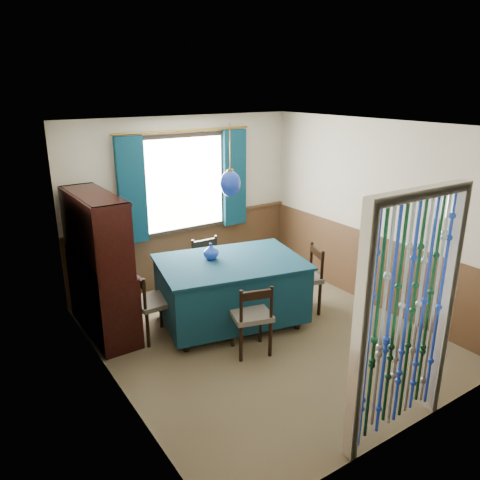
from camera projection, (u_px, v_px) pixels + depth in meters
floor at (263, 336)px, 5.68m from camera, size 4.00×4.00×0.00m
ceiling at (267, 125)px, 4.89m from camera, size 4.00×4.00×0.00m
wall_back at (184, 203)px, 6.87m from camera, size 3.60×0.00×3.60m
wall_front at (414, 305)px, 3.70m from camera, size 3.60×0.00×3.60m
wall_left at (109, 272)px, 4.34m from camera, size 0.00×4.00×4.00m
wall_right at (373, 215)px, 6.23m from camera, size 0.00×4.00×4.00m
wainscot_back at (186, 251)px, 7.09m from camera, size 3.60×0.00×3.60m
wainscot_front at (402, 384)px, 3.95m from camera, size 3.60×0.00×3.60m
wainscot_left at (117, 343)px, 4.59m from camera, size 0.00×4.00×4.00m
wainscot_right at (368, 268)px, 6.46m from camera, size 0.00×4.00×4.00m
window at (185, 184)px, 6.73m from camera, size 1.32×0.12×1.42m
doorway at (405, 324)px, 3.81m from camera, size 1.16×0.12×2.18m
dining_table at (231, 288)px, 5.86m from camera, size 1.97×1.55×0.85m
chair_near at (252, 316)px, 5.20m from camera, size 0.52×0.51×0.86m
chair_far at (210, 269)px, 6.48m from camera, size 0.45×0.43×0.89m
chair_left at (151, 303)px, 5.51m from camera, size 0.41×0.43×0.86m
chair_right at (305, 277)px, 6.20m from camera, size 0.55×0.56×0.90m
sideboard at (101, 286)px, 5.63m from camera, size 0.47×1.33×1.74m
pendant_lamp at (230, 183)px, 5.44m from camera, size 0.24×0.24×0.84m
vase_table at (211, 252)px, 5.78m from camera, size 0.21×0.21×0.18m
bowl_shelf at (107, 242)px, 5.29m from camera, size 0.24×0.24×0.05m
vase_sideboard at (97, 251)px, 5.72m from camera, size 0.25×0.25×0.20m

